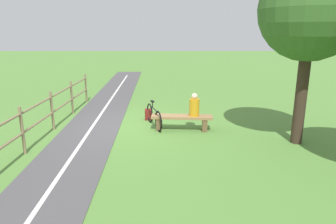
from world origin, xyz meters
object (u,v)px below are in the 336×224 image
(bench, at_px, (182,120))
(person_seated, at_px, (194,106))
(backpack, at_px, (148,114))
(bicycle, at_px, (154,116))
(tree_near_bench, at_px, (311,10))

(bench, xyz_separation_m, person_seated, (-0.39, 0.03, 0.46))
(bench, distance_m, backpack, 1.67)
(bicycle, relative_size, backpack, 4.48)
(person_seated, xyz_separation_m, backpack, (1.52, -1.25, -0.62))
(backpack, bearing_deg, bench, 132.99)
(bench, relative_size, person_seated, 2.69)
(bicycle, bearing_deg, backpack, 177.37)
(bench, height_order, bicycle, bicycle)
(tree_near_bench, bearing_deg, backpack, -28.73)
(bicycle, relative_size, tree_near_bench, 0.33)
(person_seated, xyz_separation_m, tree_near_bench, (-2.82, 1.13, 2.80))
(bench, distance_m, tree_near_bench, 4.72)
(person_seated, distance_m, backpack, 2.07)
(tree_near_bench, bearing_deg, bicycle, -20.62)
(person_seated, bearing_deg, bench, 0.00)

